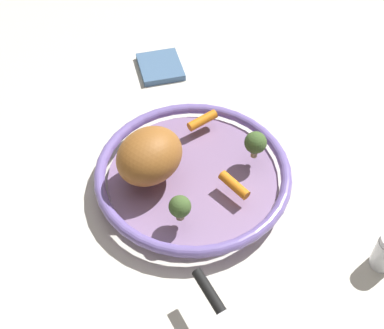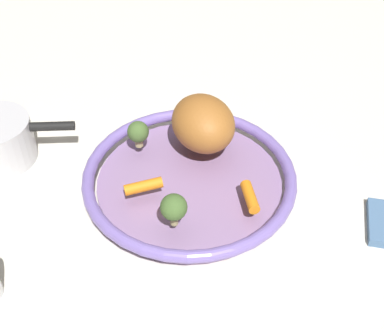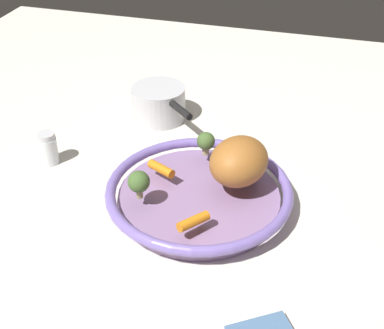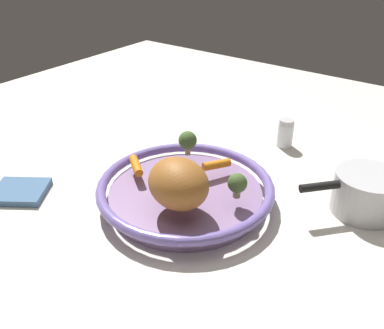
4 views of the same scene
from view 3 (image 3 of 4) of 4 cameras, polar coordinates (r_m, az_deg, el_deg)
name	(u,v)px [view 3 (image 3 of 4)]	position (r m, az deg, el deg)	size (l,w,h in m)	color
ground_plane	(199,205)	(1.04, 0.74, -4.30)	(1.91, 1.91, 0.00)	silver
serving_bowl	(199,195)	(1.02, 0.75, -3.20)	(0.35, 0.35, 0.05)	#8E709E
roast_chicken_piece	(239,161)	(1.00, 4.97, 0.34)	(0.12, 0.10, 0.09)	#A56329
baby_carrot_right	(193,221)	(0.92, 0.15, -6.03)	(0.02, 0.02, 0.06)	orange
baby_carrot_center	(161,169)	(1.04, -3.28, -0.45)	(0.02, 0.02, 0.06)	orange
broccoli_floret_edge	(206,142)	(1.08, 1.48, 2.44)	(0.04, 0.04, 0.05)	tan
broccoli_floret_large	(139,182)	(0.97, -5.65, -1.86)	(0.04, 0.04, 0.06)	tan
salt_shaker	(48,148)	(1.18, -14.94, 1.66)	(0.04, 0.04, 0.07)	silver
saucepan	(159,103)	(1.30, -3.50, 6.48)	(0.16, 0.17, 0.08)	silver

